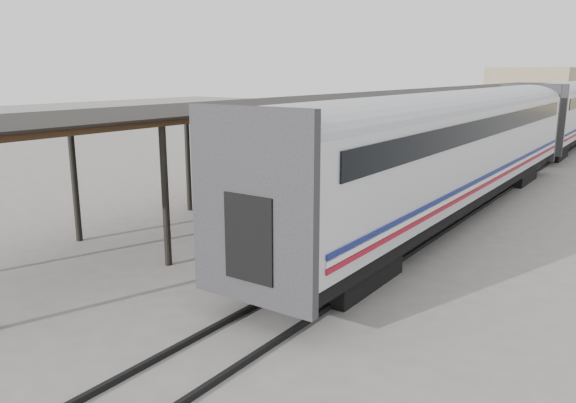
% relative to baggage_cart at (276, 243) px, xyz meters
% --- Properties ---
extents(ground, '(160.00, 160.00, 0.00)m').
position_rel_baggage_cart_xyz_m(ground, '(-1.13, 0.25, -0.65)').
color(ground, slate).
rests_on(ground, ground).
extents(train, '(3.45, 76.01, 4.01)m').
position_rel_baggage_cart_xyz_m(train, '(2.06, 34.05, 2.04)').
color(train, silver).
rests_on(train, ground).
extents(canopy, '(4.90, 64.30, 4.15)m').
position_rel_baggage_cart_xyz_m(canopy, '(-4.53, 24.25, 3.36)').
color(canopy, '#422B19').
rests_on(canopy, ground).
extents(rails, '(1.54, 150.00, 0.12)m').
position_rel_baggage_cart_xyz_m(rails, '(2.07, 34.25, -0.59)').
color(rails, black).
rests_on(rails, ground).
extents(building_left, '(12.00, 8.00, 6.00)m').
position_rel_baggage_cart_xyz_m(building_left, '(-11.13, 82.25, 2.35)').
color(building_left, tan).
rests_on(building_left, ground).
extents(baggage_cart, '(1.41, 2.48, 0.86)m').
position_rel_baggage_cart_xyz_m(baggage_cart, '(0.00, 0.00, 0.00)').
color(baggage_cart, brown).
rests_on(baggage_cart, ground).
extents(suitcase_stack, '(1.29, 1.21, 0.59)m').
position_rel_baggage_cart_xyz_m(suitcase_stack, '(-0.11, 0.39, 0.41)').
color(suitcase_stack, '#3B3B3E').
rests_on(suitcase_stack, baggage_cart).
extents(luggage_tug, '(1.42, 1.74, 1.33)m').
position_rel_baggage_cart_xyz_m(luggage_tug, '(-2.40, 18.87, -0.04)').
color(luggage_tug, '#9B230E').
rests_on(luggage_tug, ground).
extents(porter, '(0.59, 0.67, 1.56)m').
position_rel_baggage_cart_xyz_m(porter, '(0.07, -0.65, 0.99)').
color(porter, navy).
rests_on(porter, baggage_cart).
extents(pedestrian, '(1.11, 0.52, 1.86)m').
position_rel_baggage_cart_xyz_m(pedestrian, '(-3.22, 16.09, 0.28)').
color(pedestrian, black).
rests_on(pedestrian, ground).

